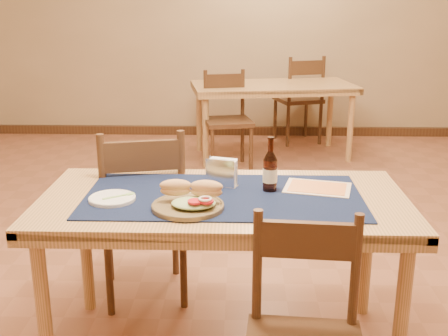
{
  "coord_description": "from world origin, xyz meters",
  "views": [
    {
      "loc": [
        0.07,
        -3.1,
        1.58
      ],
      "look_at": [
        0.0,
        -0.7,
        0.85
      ],
      "focal_mm": 45.0,
      "sensor_mm": 36.0,
      "label": 1
    }
  ],
  "objects_px": {
    "main_table": "(223,214)",
    "back_table": "(273,92)",
    "chair_main_far": "(143,211)",
    "napkin_holder": "(222,173)",
    "sandwich_plate": "(190,201)",
    "beer_bottle": "(270,171)"
  },
  "relations": [
    {
      "from": "back_table",
      "to": "chair_main_far",
      "type": "xyz_separation_m",
      "value": [
        -0.84,
        -2.9,
        -0.17
      ]
    },
    {
      "from": "chair_main_far",
      "to": "sandwich_plate",
      "type": "distance_m",
      "value": 0.74
    },
    {
      "from": "back_table",
      "to": "napkin_holder",
      "type": "distance_m",
      "value": 3.25
    },
    {
      "from": "beer_bottle",
      "to": "napkin_holder",
      "type": "bearing_deg",
      "value": 165.97
    },
    {
      "from": "main_table",
      "to": "sandwich_plate",
      "type": "bearing_deg",
      "value": -129.07
    },
    {
      "from": "main_table",
      "to": "sandwich_plate",
      "type": "height_order",
      "value": "sandwich_plate"
    },
    {
      "from": "back_table",
      "to": "sandwich_plate",
      "type": "bearing_deg",
      "value": -98.61
    },
    {
      "from": "sandwich_plate",
      "to": "beer_bottle",
      "type": "distance_m",
      "value": 0.41
    },
    {
      "from": "chair_main_far",
      "to": "napkin_holder",
      "type": "relative_size",
      "value": 6.2
    },
    {
      "from": "main_table",
      "to": "back_table",
      "type": "distance_m",
      "value": 3.37
    },
    {
      "from": "main_table",
      "to": "chair_main_far",
      "type": "height_order",
      "value": "chair_main_far"
    },
    {
      "from": "back_table",
      "to": "sandwich_plate",
      "type": "xyz_separation_m",
      "value": [
        -0.53,
        -3.51,
        0.12
      ]
    },
    {
      "from": "sandwich_plate",
      "to": "beer_bottle",
      "type": "relative_size",
      "value": 1.22
    },
    {
      "from": "back_table",
      "to": "chair_main_far",
      "type": "height_order",
      "value": "chair_main_far"
    },
    {
      "from": "back_table",
      "to": "beer_bottle",
      "type": "distance_m",
      "value": 3.28
    },
    {
      "from": "sandwich_plate",
      "to": "main_table",
      "type": "bearing_deg",
      "value": 50.93
    },
    {
      "from": "back_table",
      "to": "beer_bottle",
      "type": "relative_size",
      "value": 6.99
    },
    {
      "from": "main_table",
      "to": "napkin_holder",
      "type": "distance_m",
      "value": 0.2
    },
    {
      "from": "sandwich_plate",
      "to": "napkin_holder",
      "type": "distance_m",
      "value": 0.31
    },
    {
      "from": "back_table",
      "to": "beer_bottle",
      "type": "height_order",
      "value": "beer_bottle"
    },
    {
      "from": "napkin_holder",
      "to": "beer_bottle",
      "type": "bearing_deg",
      "value": -14.03
    },
    {
      "from": "chair_main_far",
      "to": "main_table",
      "type": "bearing_deg",
      "value": -45.33
    }
  ]
}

